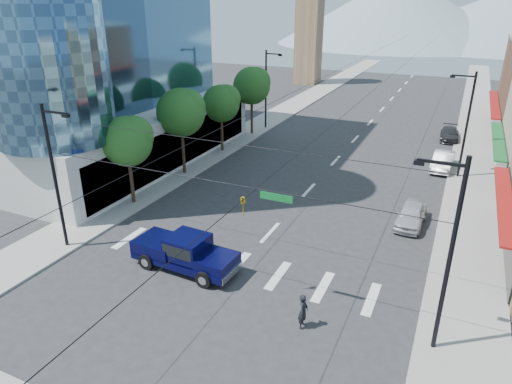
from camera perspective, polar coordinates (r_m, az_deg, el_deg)
ground at (r=25.70m, az=-3.56°, el=-10.84°), size 160.00×160.00×0.00m
sidewalk_left at (r=64.38m, az=3.82°, el=10.24°), size 4.00×120.00×0.15m
sidewalk_right at (r=60.42m, az=25.74°, el=7.15°), size 4.00×120.00×0.15m
clock_tower at (r=85.10m, az=6.71°, el=20.46°), size 4.80×4.80×20.40m
mountain_left at (r=170.61m, az=17.31°, el=21.01°), size 80.00×80.00×22.00m
tree_near at (r=34.03m, az=-15.57°, el=6.31°), size 3.65×3.64×6.71m
tree_midnear at (r=39.29m, az=-9.16°, el=9.95°), size 4.09×4.09×7.52m
tree_midfar at (r=45.26m, az=-4.18°, el=11.12°), size 3.65×3.64×6.71m
tree_far at (r=51.28m, az=-0.36°, el=13.28°), size 4.09×4.09×7.52m
signal_rig at (r=22.56m, az=-4.60°, el=-2.41°), size 21.80×0.20×9.00m
lamp_pole_nw at (r=53.84m, az=1.38°, el=13.04°), size 2.00×0.25×9.00m
lamp_pole_ne at (r=41.76m, az=24.74°, el=7.99°), size 2.00×0.25×9.00m
pickup_truck at (r=26.34m, az=-8.92°, el=-7.35°), size 6.37×2.70×2.12m
pedestrian at (r=22.05m, az=5.92°, el=-14.59°), size 0.47×0.68×1.78m
parked_car_near at (r=32.78m, az=18.82°, el=-2.72°), size 1.92×4.42×1.49m
parked_car_mid at (r=44.50m, az=22.32°, el=3.60°), size 1.88×4.86×1.58m
parked_car_far at (r=54.40m, az=23.04°, el=6.70°), size 2.09×4.70×1.34m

